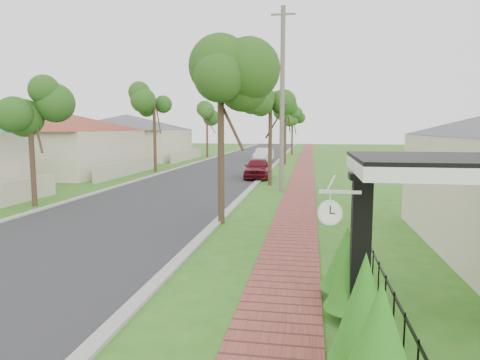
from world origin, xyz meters
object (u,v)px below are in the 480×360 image
Objects in this scene: near_tree at (221,91)px; utility_pole at (282,100)px; parked_car_white at (263,155)px; parked_car_red at (257,168)px; station_clock at (331,211)px; porch_post at (360,260)px.

near_tree is 7.74m from utility_pole.
parked_car_red is at bearing -79.61° from parked_car_white.
near_tree is at bearing -90.81° from parked_car_red.
station_clock is (3.66, -20.41, 1.30)m from parked_car_red.
utility_pole is (1.50, 7.59, 0.20)m from near_tree.
parked_car_red is at bearing 100.17° from station_clock.
parked_car_red is 0.69× the size of near_tree.
station_clock is (1.76, -14.93, -2.64)m from utility_pole.
utility_pole reaches higher than station_clock.
parked_car_white is at bearing 93.26° from near_tree.
parked_car_red is 7.01m from utility_pole.
porch_post is 8.65m from near_tree.
parked_car_white is 0.70× the size of near_tree.
porch_post reaches higher than station_clock.
parked_car_white is 34.65m from station_clock.
parked_car_red is at bearing 109.14° from utility_pole.
station_clock is at bearing -66.04° from near_tree.
porch_post is 0.66× the size of parked_car_red.
near_tree reaches higher than station_clock.
porch_post reaches higher than parked_car_red.
utility_pole is at bearing -73.43° from parked_car_red.
near_tree is 8.40m from station_clock.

